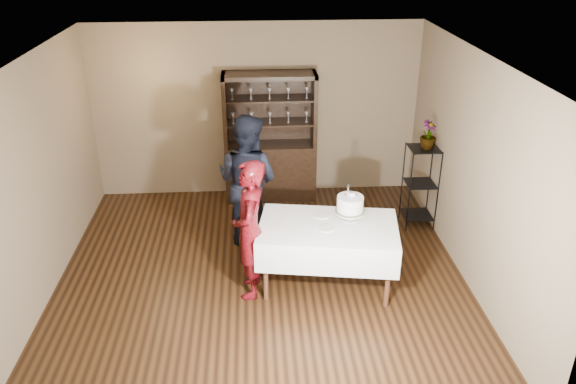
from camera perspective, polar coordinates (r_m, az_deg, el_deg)
name	(u,v)px	position (r m, az deg, el deg)	size (l,w,h in m)	color
floor	(262,276)	(7.09, -2.66, -8.52)	(5.00, 5.00, 0.00)	black
ceiling	(257,59)	(5.99, -3.20, 13.31)	(5.00, 5.00, 0.00)	silver
back_wall	(256,111)	(8.76, -3.24, 8.21)	(5.00, 0.02, 2.70)	#74634A
wall_left	(36,184)	(6.87, -24.24, 0.78)	(0.02, 5.00, 2.70)	#74634A
wall_right	(473,172)	(6.91, 18.30, 1.97)	(0.02, 5.00, 2.70)	#74634A
china_hutch	(270,158)	(8.77, -1.80, 3.48)	(1.40, 0.48, 2.00)	black
plant_etagere	(420,183)	(8.15, 13.27, 0.87)	(0.42, 0.42, 1.20)	black
cake_table	(328,240)	(6.64, 4.07, -4.85)	(1.74, 1.23, 0.81)	silver
woman	(250,230)	(6.38, -3.90, -3.86)	(0.61, 0.40, 1.68)	#310407
man	(247,181)	(7.41, -4.14, 1.16)	(0.89, 0.69, 1.82)	black
cake	(350,205)	(6.60, 6.32, -1.35)	(0.40, 0.40, 0.48)	beige
plate_near	(327,228)	(6.48, 3.94, -3.67)	(0.20, 0.20, 0.01)	beige
plate_far	(322,215)	(6.75, 3.45, -2.35)	(0.20, 0.20, 0.01)	beige
potted_plant	(428,135)	(7.88, 14.06, 5.66)	(0.22, 0.22, 0.39)	#436630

